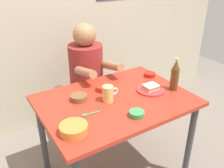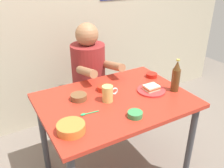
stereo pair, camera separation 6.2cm
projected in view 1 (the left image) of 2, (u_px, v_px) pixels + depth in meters
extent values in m
cube|color=#BCB299|center=(57.00, 2.00, 2.35)|extent=(4.40, 0.08, 2.60)
cube|color=#B72D1E|center=(116.00, 100.00, 1.81)|extent=(1.10, 0.80, 0.03)
cylinder|color=#3F3F44|center=(190.00, 142.00, 1.95)|extent=(0.05, 0.05, 0.71)
cylinder|color=#3F3F44|center=(43.00, 137.00, 2.00)|extent=(0.05, 0.05, 0.71)
cylinder|color=#3F3F44|center=(138.00, 104.00, 2.47)|extent=(0.05, 0.05, 0.71)
cylinder|color=#4C4C51|center=(89.00, 115.00, 2.56)|extent=(0.08, 0.08, 0.41)
cylinder|color=brown|center=(88.00, 97.00, 2.45)|extent=(0.34, 0.34, 0.04)
cylinder|color=maroon|center=(86.00, 71.00, 2.33)|extent=(0.32, 0.32, 0.52)
sphere|color=#A0704C|center=(84.00, 35.00, 2.17)|extent=(0.21, 0.21, 0.21)
cylinder|color=#A0704C|center=(85.00, 72.00, 2.03)|extent=(0.07, 0.31, 0.14)
cylinder|color=#A0704C|center=(112.00, 66.00, 2.15)|extent=(0.07, 0.31, 0.14)
cylinder|color=red|center=(151.00, 90.00, 1.91)|extent=(0.22, 0.22, 0.01)
cube|color=beige|center=(151.00, 88.00, 1.91)|extent=(0.11, 0.09, 0.01)
cube|color=#9E592D|center=(151.00, 87.00, 1.90)|extent=(0.11, 0.09, 0.01)
cube|color=beige|center=(151.00, 85.00, 1.90)|extent=(0.11, 0.09, 0.01)
cylinder|color=#D1BC66|center=(108.00, 94.00, 1.75)|extent=(0.08, 0.08, 0.12)
torus|color=silver|center=(115.00, 91.00, 1.77)|extent=(0.06, 0.01, 0.06)
cylinder|color=#593819|center=(174.00, 79.00, 1.89)|extent=(0.06, 0.06, 0.18)
cone|color=#593819|center=(176.00, 64.00, 1.84)|extent=(0.05, 0.05, 0.07)
cylinder|color=#BFB74C|center=(177.00, 59.00, 1.82)|extent=(0.03, 0.03, 0.01)
cylinder|color=brown|center=(79.00, 98.00, 1.77)|extent=(0.12, 0.12, 0.04)
cylinder|color=brown|center=(79.00, 97.00, 1.77)|extent=(0.10, 0.10, 0.02)
cylinder|color=#388C4C|center=(137.00, 114.00, 1.59)|extent=(0.10, 0.10, 0.03)
cylinder|color=#5B643A|center=(137.00, 113.00, 1.59)|extent=(0.08, 0.08, 0.02)
cylinder|color=red|center=(104.00, 88.00, 1.91)|extent=(0.11, 0.11, 0.04)
cylinder|color=#A33521|center=(104.00, 87.00, 1.91)|extent=(0.09, 0.09, 0.02)
cylinder|color=orange|center=(74.00, 129.00, 1.43)|extent=(0.17, 0.17, 0.05)
cylinder|color=#B25B2D|center=(74.00, 127.00, 1.43)|extent=(0.14, 0.14, 0.02)
cylinder|color=#B21E14|center=(150.00, 75.00, 2.15)|extent=(0.10, 0.10, 0.03)
cylinder|color=maroon|center=(150.00, 74.00, 2.14)|extent=(0.08, 0.08, 0.02)
cylinder|color=#26A559|center=(92.00, 113.00, 1.62)|extent=(0.11, 0.02, 0.01)
ellipsoid|color=#26A559|center=(84.00, 115.00, 1.60)|extent=(0.04, 0.02, 0.01)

